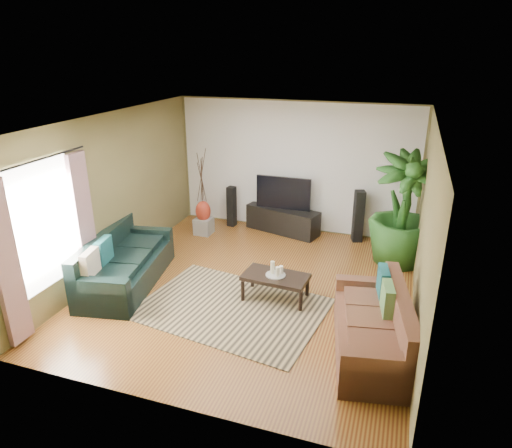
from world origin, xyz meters
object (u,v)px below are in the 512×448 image
at_px(speaker_left, 232,206).
at_px(side_table, 144,246).
at_px(potted_plant, 403,210).
at_px(sofa_left, 126,260).
at_px(coffee_table, 275,287).
at_px(tv_stand, 283,220).
at_px(television, 283,193).
at_px(pedestal, 204,226).
at_px(speaker_right, 358,216).
at_px(vase, 203,211).
at_px(sofa_right, 371,323).

relative_size(speaker_left, side_table, 1.80).
bearing_deg(potted_plant, sofa_left, -152.17).
bearing_deg(coffee_table, tv_stand, 107.48).
height_order(television, side_table, television).
bearing_deg(potted_plant, coffee_table, -132.37).
distance_m(pedestal, side_table, 1.54).
bearing_deg(pedestal, tv_stand, 22.39).
bearing_deg(side_table, pedestal, 69.49).
xyz_separation_m(speaker_right, pedestal, (-3.09, -0.63, -0.36)).
xyz_separation_m(potted_plant, pedestal, (-3.91, 0.14, -0.84)).
distance_m(coffee_table, tv_stand, 2.76).
xyz_separation_m(vase, side_table, (-0.54, -1.44, -0.25)).
xyz_separation_m(sofa_left, tv_stand, (1.84, 3.00, -0.17)).
relative_size(potted_plant, vase, 4.64).
xyz_separation_m(television, side_table, (-2.08, -2.08, -0.61)).
distance_m(sofa_right, vase, 4.71).
relative_size(television, potted_plant, 0.56).
distance_m(sofa_left, potted_plant, 4.79).
bearing_deg(potted_plant, pedestal, 177.90).
bearing_deg(sofa_right, potted_plant, 164.81).
bearing_deg(coffee_table, potted_plant, 52.13).
relative_size(sofa_left, side_table, 4.39).
bearing_deg(side_table, sofa_right, -19.63).
relative_size(coffee_table, speaker_right, 0.94).
distance_m(potted_plant, pedestal, 4.00).
bearing_deg(coffee_table, pedestal, 140.86).
xyz_separation_m(television, pedestal, (-1.54, -0.63, -0.69)).
distance_m(sofa_right, pedestal, 4.72).
height_order(sofa_right, side_table, sofa_right).
bearing_deg(vase, speaker_right, 11.59).
distance_m(sofa_left, speaker_right, 4.53).
height_order(tv_stand, potted_plant, potted_plant).
xyz_separation_m(sofa_left, side_table, (-0.24, 0.92, -0.18)).
bearing_deg(sofa_left, coffee_table, -93.42).
bearing_deg(vase, side_table, -110.51).
relative_size(television, speaker_right, 1.09).
height_order(speaker_right, vase, speaker_right).
bearing_deg(sofa_left, television, -42.01).
bearing_deg(speaker_right, coffee_table, -128.13).
relative_size(potted_plant, side_table, 4.16).
height_order(sofa_left, pedestal, sofa_left).
bearing_deg(pedestal, television, 22.39).
bearing_deg(coffee_table, speaker_left, 127.94).
xyz_separation_m(tv_stand, potted_plant, (2.37, -0.78, 0.76)).
xyz_separation_m(tv_stand, speaker_left, (-1.15, -0.01, 0.18)).
bearing_deg(vase, television, 22.39).
bearing_deg(potted_plant, tv_stand, 161.83).
xyz_separation_m(sofa_left, sofa_right, (3.98, -0.58, 0.00)).
bearing_deg(sofa_left, side_table, 4.04).
bearing_deg(potted_plant, sofa_right, -94.65).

